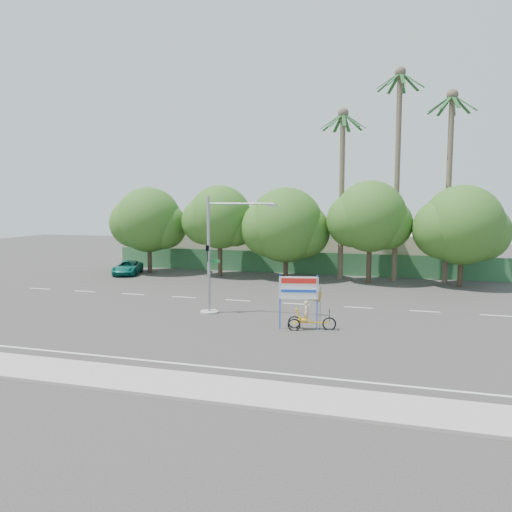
# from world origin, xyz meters

# --- Properties ---
(ground) EXTENTS (120.00, 120.00, 0.00)m
(ground) POSITION_xyz_m (0.00, 0.00, 0.00)
(ground) COLOR #33302D
(ground) RESTS_ON ground
(sidewalk_near) EXTENTS (50.00, 2.40, 0.12)m
(sidewalk_near) POSITION_xyz_m (0.00, -7.50, 0.06)
(sidewalk_near) COLOR gray
(sidewalk_near) RESTS_ON ground
(fence) EXTENTS (38.00, 0.08, 2.00)m
(fence) POSITION_xyz_m (0.00, 21.50, 1.00)
(fence) COLOR #336B3D
(fence) RESTS_ON ground
(building_left) EXTENTS (12.00, 8.00, 4.00)m
(building_left) POSITION_xyz_m (-10.00, 26.00, 2.00)
(building_left) COLOR beige
(building_left) RESTS_ON ground
(building_right) EXTENTS (14.00, 8.00, 3.60)m
(building_right) POSITION_xyz_m (8.00, 26.00, 1.80)
(building_right) COLOR beige
(building_right) RESTS_ON ground
(tree_far_left) EXTENTS (7.14, 6.00, 7.96)m
(tree_far_left) POSITION_xyz_m (-14.05, 18.00, 4.76)
(tree_far_left) COLOR #473828
(tree_far_left) RESTS_ON ground
(tree_left) EXTENTS (6.66, 5.60, 8.07)m
(tree_left) POSITION_xyz_m (-7.05, 18.00, 5.06)
(tree_left) COLOR #473828
(tree_left) RESTS_ON ground
(tree_center) EXTENTS (7.62, 6.40, 7.85)m
(tree_center) POSITION_xyz_m (-1.05, 18.00, 4.47)
(tree_center) COLOR #473828
(tree_center) RESTS_ON ground
(tree_right) EXTENTS (6.90, 5.80, 8.36)m
(tree_right) POSITION_xyz_m (5.95, 18.00, 5.24)
(tree_right) COLOR #473828
(tree_right) RESTS_ON ground
(tree_far_right) EXTENTS (7.38, 6.20, 7.94)m
(tree_far_right) POSITION_xyz_m (12.95, 18.00, 4.64)
(tree_far_right) COLOR #473828
(tree_far_right) RESTS_ON ground
(palm_tall) EXTENTS (3.73, 3.79, 17.45)m
(palm_tall) POSITION_xyz_m (8.00, 19.50, 10.46)
(palm_tall) COLOR #70604C
(palm_tall) RESTS_ON ground
(palm_mid) EXTENTS (3.73, 3.79, 15.45)m
(palm_mid) POSITION_xyz_m (12.00, 19.50, 9.40)
(palm_mid) COLOR #70604C
(palm_mid) RESTS_ON ground
(palm_short) EXTENTS (3.73, 3.79, 14.45)m
(palm_short) POSITION_xyz_m (3.50, 19.50, 8.86)
(palm_short) COLOR #70604C
(palm_short) RESTS_ON ground
(traffic_signal) EXTENTS (4.72, 1.10, 7.00)m
(traffic_signal) POSITION_xyz_m (-2.20, 3.98, 2.92)
(traffic_signal) COLOR gray
(traffic_signal) RESTS_ON ground
(trike_billboard) EXTENTS (2.96, 0.98, 2.94)m
(trike_billboard) POSITION_xyz_m (3.71, 1.72, 1.18)
(trike_billboard) COLOR black
(trike_billboard) RESTS_ON ground
(pickup_truck) EXTENTS (3.24, 4.89, 1.25)m
(pickup_truck) POSITION_xyz_m (-15.50, 16.56, 0.62)
(pickup_truck) COLOR #0F6A5E
(pickup_truck) RESTS_ON ground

